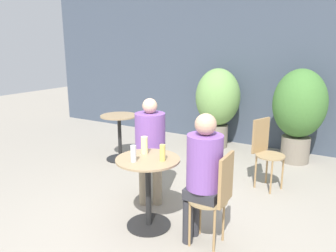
{
  "coord_description": "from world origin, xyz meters",
  "views": [
    {
      "loc": [
        1.5,
        -2.47,
        1.86
      ],
      "look_at": [
        -0.25,
        0.51,
        1.0
      ],
      "focal_mm": 35.0,
      "sensor_mm": 36.0,
      "label": 1
    }
  ],
  "objects_px": {
    "bistro_chair_1": "(151,153)",
    "seated_person_1": "(150,142)",
    "beer_glass_1": "(163,153)",
    "bistro_chair_0": "(217,192)",
    "potted_plant_1": "(299,108)",
    "potted_plant_0": "(218,101)",
    "cafe_table_near": "(148,181)",
    "seated_person_0": "(203,168)",
    "beer_glass_0": "(133,154)",
    "bistro_chair_2": "(265,147)",
    "beer_glass_2": "(144,145)",
    "cafe_table_far": "(120,131)"
  },
  "relations": [
    {
      "from": "bistro_chair_2",
      "to": "beer_glass_0",
      "type": "relative_size",
      "value": 5.54
    },
    {
      "from": "bistro_chair_0",
      "to": "potted_plant_1",
      "type": "height_order",
      "value": "potted_plant_1"
    },
    {
      "from": "beer_glass_1",
      "to": "bistro_chair_0",
      "type": "bearing_deg",
      "value": -0.73
    },
    {
      "from": "seated_person_1",
      "to": "potted_plant_0",
      "type": "distance_m",
      "value": 2.45
    },
    {
      "from": "bistro_chair_2",
      "to": "beer_glass_0",
      "type": "distance_m",
      "value": 1.96
    },
    {
      "from": "cafe_table_far",
      "to": "beer_glass_1",
      "type": "xyz_separation_m",
      "value": [
        1.72,
        -1.46,
        0.35
      ]
    },
    {
      "from": "beer_glass_2",
      "to": "cafe_table_near",
      "type": "bearing_deg",
      "value": -43.84
    },
    {
      "from": "potted_plant_0",
      "to": "seated_person_1",
      "type": "bearing_deg",
      "value": -86.66
    },
    {
      "from": "cafe_table_near",
      "to": "beer_glass_2",
      "type": "bearing_deg",
      "value": 136.16
    },
    {
      "from": "cafe_table_far",
      "to": "beer_glass_2",
      "type": "bearing_deg",
      "value": -43.61
    },
    {
      "from": "seated_person_0",
      "to": "potted_plant_0",
      "type": "relative_size",
      "value": 0.88
    },
    {
      "from": "beer_glass_0",
      "to": "beer_glass_1",
      "type": "relative_size",
      "value": 1.01
    },
    {
      "from": "bistro_chair_2",
      "to": "potted_plant_1",
      "type": "distance_m",
      "value": 1.29
    },
    {
      "from": "cafe_table_far",
      "to": "seated_person_0",
      "type": "bearing_deg",
      "value": -34.31
    },
    {
      "from": "seated_person_0",
      "to": "bistro_chair_0",
      "type": "bearing_deg",
      "value": 90.0
    },
    {
      "from": "bistro_chair_2",
      "to": "bistro_chair_1",
      "type": "bearing_deg",
      "value": 151.66
    },
    {
      "from": "cafe_table_near",
      "to": "bistro_chair_1",
      "type": "relative_size",
      "value": 0.81
    },
    {
      "from": "bistro_chair_1",
      "to": "seated_person_0",
      "type": "xyz_separation_m",
      "value": [
        0.98,
        -0.62,
        0.2
      ]
    },
    {
      "from": "bistro_chair_0",
      "to": "bistro_chair_1",
      "type": "bearing_deg",
      "value": -120.0
    },
    {
      "from": "cafe_table_near",
      "to": "bistro_chair_1",
      "type": "xyz_separation_m",
      "value": [
        -0.38,
        0.64,
        0.05
      ]
    },
    {
      "from": "potted_plant_0",
      "to": "beer_glass_2",
      "type": "bearing_deg",
      "value": -83.26
    },
    {
      "from": "seated_person_1",
      "to": "beer_glass_0",
      "type": "xyz_separation_m",
      "value": [
        0.24,
        -0.66,
        0.09
      ]
    },
    {
      "from": "seated_person_0",
      "to": "potted_plant_0",
      "type": "distance_m",
      "value": 3.13
    },
    {
      "from": "cafe_table_near",
      "to": "beer_glass_2",
      "type": "relative_size",
      "value": 4.09
    },
    {
      "from": "potted_plant_0",
      "to": "cafe_table_near",
      "type": "bearing_deg",
      "value": -81.3
    },
    {
      "from": "seated_person_0",
      "to": "beer_glass_0",
      "type": "xyz_separation_m",
      "value": [
        -0.67,
        -0.16,
        0.07
      ]
    },
    {
      "from": "beer_glass_0",
      "to": "beer_glass_2",
      "type": "height_order",
      "value": "beer_glass_2"
    },
    {
      "from": "cafe_table_far",
      "to": "seated_person_0",
      "type": "relative_size",
      "value": 0.59
    },
    {
      "from": "bistro_chair_1",
      "to": "potted_plant_0",
      "type": "bearing_deg",
      "value": 60.56
    },
    {
      "from": "bistro_chair_1",
      "to": "bistro_chair_2",
      "type": "relative_size",
      "value": 1.0
    },
    {
      "from": "seated_person_1",
      "to": "potted_plant_1",
      "type": "distance_m",
      "value": 2.66
    },
    {
      "from": "bistro_chair_0",
      "to": "seated_person_1",
      "type": "relative_size",
      "value": 0.73
    },
    {
      "from": "bistro_chair_1",
      "to": "bistro_chair_2",
      "type": "distance_m",
      "value": 1.51
    },
    {
      "from": "beer_glass_1",
      "to": "cafe_table_far",
      "type": "bearing_deg",
      "value": 139.58
    },
    {
      "from": "bistro_chair_2",
      "to": "beer_glass_1",
      "type": "relative_size",
      "value": 5.61
    },
    {
      "from": "cafe_table_far",
      "to": "beer_glass_0",
      "type": "relative_size",
      "value": 4.5
    },
    {
      "from": "cafe_table_near",
      "to": "potted_plant_1",
      "type": "relative_size",
      "value": 0.5
    },
    {
      "from": "bistro_chair_0",
      "to": "potted_plant_0",
      "type": "xyz_separation_m",
      "value": [
        -1.2,
        2.94,
        0.31
      ]
    },
    {
      "from": "beer_glass_2",
      "to": "potted_plant_0",
      "type": "height_order",
      "value": "potted_plant_0"
    },
    {
      "from": "bistro_chair_0",
      "to": "potted_plant_0",
      "type": "bearing_deg",
      "value": -159.0
    },
    {
      "from": "bistro_chair_1",
      "to": "beer_glass_2",
      "type": "height_order",
      "value": "beer_glass_2"
    },
    {
      "from": "beer_glass_2",
      "to": "bistro_chair_1",
      "type": "bearing_deg",
      "value": 117.05
    },
    {
      "from": "bistro_chair_0",
      "to": "beer_glass_1",
      "type": "height_order",
      "value": "bistro_chair_0"
    },
    {
      "from": "seated_person_1",
      "to": "potted_plant_0",
      "type": "height_order",
      "value": "potted_plant_0"
    },
    {
      "from": "bistro_chair_1",
      "to": "seated_person_1",
      "type": "bearing_deg",
      "value": -90.0
    },
    {
      "from": "bistro_chair_0",
      "to": "bistro_chair_2",
      "type": "relative_size",
      "value": 1.0
    },
    {
      "from": "bistro_chair_0",
      "to": "seated_person_1",
      "type": "bearing_deg",
      "value": -116.45
    },
    {
      "from": "beer_glass_0",
      "to": "beer_glass_2",
      "type": "bearing_deg",
      "value": 100.42
    },
    {
      "from": "bistro_chair_1",
      "to": "beer_glass_1",
      "type": "bearing_deg",
      "value": -79.59
    },
    {
      "from": "bistro_chair_2",
      "to": "beer_glass_1",
      "type": "bearing_deg",
      "value": -179.38
    }
  ]
}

